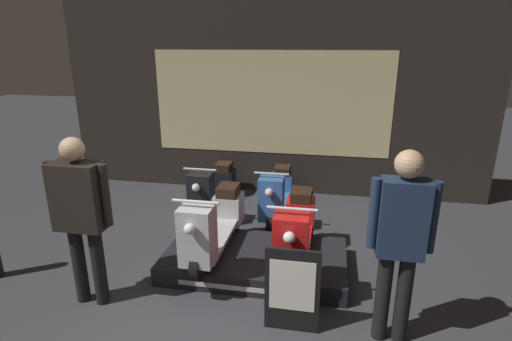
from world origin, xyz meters
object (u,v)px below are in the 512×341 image
at_px(scooter_backrow_1, 277,193).
at_px(price_sign_board, 292,290).
at_px(person_right_browsing, 400,236).
at_px(scooter_display_right, 296,230).
at_px(person_left_browsing, 81,208).
at_px(scooter_display_left, 215,223).
at_px(scooter_backrow_0, 213,189).

distance_m(scooter_backrow_1, price_sign_board, 2.60).
distance_m(scooter_backrow_1, person_right_browsing, 2.91).
height_order(scooter_display_right, person_left_browsing, person_left_browsing).
bearing_deg(person_right_browsing, price_sign_board, -176.31).
bearing_deg(scooter_backrow_1, price_sign_board, -79.29).
height_order(scooter_display_left, price_sign_board, scooter_display_left).
relative_size(scooter_backrow_1, person_right_browsing, 0.97).
xyz_separation_m(scooter_display_right, price_sign_board, (0.05, -0.93, -0.14)).
bearing_deg(person_right_browsing, scooter_backrow_1, 118.40).
relative_size(scooter_backrow_0, person_left_browsing, 0.98).
xyz_separation_m(scooter_backrow_0, person_right_browsing, (2.35, -2.50, 0.67)).
relative_size(scooter_display_right, person_left_browsing, 0.98).
height_order(person_left_browsing, price_sign_board, person_left_browsing).
bearing_deg(person_left_browsing, scooter_display_left, 39.93).
bearing_deg(scooter_display_left, person_right_browsing, -25.32).
bearing_deg(person_right_browsing, scooter_display_left, 154.68).
distance_m(scooter_display_right, person_right_browsing, 1.35).
xyz_separation_m(scooter_backrow_1, person_left_browsing, (-1.54, -2.50, 0.69)).
height_order(scooter_backrow_0, person_right_browsing, person_right_browsing).
relative_size(scooter_display_right, scooter_backrow_1, 1.00).
distance_m(scooter_display_left, scooter_backrow_1, 1.71).
bearing_deg(scooter_display_left, scooter_backrow_0, 107.17).
xyz_separation_m(scooter_backrow_1, person_right_browsing, (1.35, -2.50, 0.67)).
bearing_deg(person_left_browsing, scooter_backrow_0, 77.71).
distance_m(scooter_display_left, person_right_browsing, 2.10).
distance_m(person_right_browsing, price_sign_board, 1.05).
bearing_deg(scooter_display_right, person_right_browsing, -43.58).
bearing_deg(scooter_backrow_0, scooter_backrow_1, 0.00).
relative_size(scooter_display_right, price_sign_board, 2.04).
height_order(scooter_display_left, person_left_browsing, person_left_browsing).
xyz_separation_m(scooter_backrow_0, scooter_backrow_1, (1.00, 0.00, 0.00)).
bearing_deg(scooter_backrow_1, scooter_display_right, -75.12).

